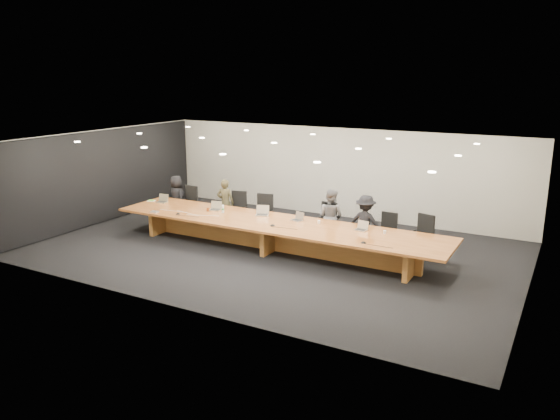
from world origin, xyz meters
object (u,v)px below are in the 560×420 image
Objects in this scene: conference_table at (274,231)px; laptop_b at (215,206)px; person_a at (177,198)px; chair_left at (237,210)px; laptop_a at (161,198)px; chair_right at (386,232)px; paper_cup_near at (319,222)px; laptop_c at (262,210)px; paper_cup_far at (385,232)px; laptop_d at (297,216)px; person_d at (365,223)px; chair_far_right at (421,236)px; mic_center at (272,225)px; chair_mid_right at (325,223)px; person_b at (225,203)px; laptop_e at (361,226)px; chair_far_left at (187,204)px; person_c at (331,217)px; mic_right at (363,242)px; mic_left at (178,214)px; amber_mug at (208,209)px; av_box at (155,212)px; chair_mid_left at (263,214)px; water_bottle at (223,209)px.

laptop_b is at bearing 172.10° from conference_table.
person_a is (-4.13, 1.17, 0.17)m from conference_table.
laptop_a is at bearing -165.31° from chair_left.
chair_right is 1.74m from paper_cup_near.
laptop_c is 3.41m from paper_cup_far.
paper_cup_near is at bearing -21.38° from laptop_c.
laptop_d is (4.57, -0.78, 0.17)m from person_a.
chair_far_right is at bearing -174.38° from person_d.
chair_mid_right is at bearing 64.48° from mic_center.
person_b is (1.75, 0.11, 0.02)m from person_a.
laptop_b is at bearing -165.58° from chair_right.
chair_mid_right is at bearing -14.11° from chair_left.
person_d is 1.08m from paper_cup_far.
chair_mid_right is at bearing 156.42° from laptop_e.
chair_far_left is 4.85m from paper_cup_near.
mic_right is (1.59, -1.79, 0.02)m from person_c.
mic_left is (-3.54, -1.78, 0.22)m from chair_mid_right.
chair_far_right reaches higher than paper_cup_far.
person_d is at bearing 37.17° from mic_center.
amber_mug is (-4.19, -1.02, 0.07)m from person_d.
person_b is at bearing 95.52° from laptop_b.
av_box is at bearing -166.73° from mic_left.
laptop_d is at bearing 42.06° from conference_table.
chair_right is 7.62× the size of mic_center.
laptop_c is (1.38, -0.88, 0.34)m from chair_left.
person_d reaches higher than mic_left.
chair_mid_left is 3.36m from laptop_e.
chair_mid_left is 1.04× the size of chair_far_right.
laptop_d is (4.16, -0.77, 0.31)m from chair_far_left.
person_b is at bearing 178.26° from laptop_e.
chair_far_left is 4.24m from laptop_d.
chair_mid_right is (1.92, 0.04, -0.01)m from chair_mid_left.
chair_far_left is 1.02× the size of chair_far_right.
chair_left is 1.07m from laptop_b.
conference_table is at bearing -10.04° from laptop_a.
person_c is (0.15, -0.00, 0.19)m from chair_mid_right.
person_d is at bearing -158.97° from chair_right.
laptop_d reaches higher than av_box.
chair_right is 2.97× the size of laptop_c.
chair_mid_left is 3.62× the size of laptop_b.
mic_right is (2.18, -0.96, -0.10)m from laptop_d.
person_c is 4.80× the size of laptop_a.
mic_right is at bearing -4.70° from av_box.
conference_table is 3.90m from chair_far_left.
chair_far_left is 8.81× the size of mic_left.
conference_table is 8.90× the size of chair_right.
laptop_d is at bearing -178.20° from paper_cup_near.
person_d is 10.92× the size of mic_center.
chair_right is 5.53m from mic_left.
mic_left is (-0.98, -0.70, -0.09)m from water_bottle.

